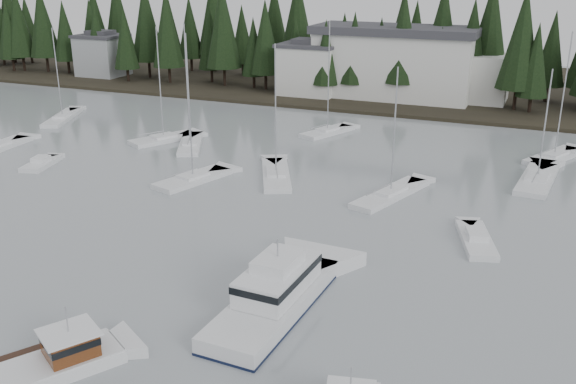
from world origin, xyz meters
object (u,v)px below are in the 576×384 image
(sailboat_12, at_px, (190,146))
(runabout_0, at_px, (42,165))
(house_west, at_px, (309,68))
(sailboat_3, at_px, (164,140))
(sailboat_1, at_px, (391,196))
(sailboat_5, at_px, (327,133))
(sailboat_6, at_px, (276,176))
(lobster_boat_brown, at_px, (47,366))
(sailboat_7, at_px, (537,181))
(runabout_1, at_px, (476,241))
(cabin_cruiser_center, at_px, (275,298))
(sailboat_10, at_px, (554,158))
(harbor_inn, at_px, (408,63))
(house_far_west, at_px, (102,54))
(sailboat_8, at_px, (193,180))
(sailboat_4, at_px, (63,119))

(sailboat_12, height_order, runabout_0, sailboat_12)
(house_west, relative_size, sailboat_3, 0.67)
(sailboat_1, relative_size, sailboat_5, 0.87)
(sailboat_1, xyz_separation_m, sailboat_6, (-12.19, 1.12, 0.01))
(sailboat_5, relative_size, runabout_0, 2.51)
(sailboat_3, relative_size, runabout_0, 2.44)
(lobster_boat_brown, distance_m, sailboat_7, 49.22)
(runabout_0, distance_m, runabout_1, 45.79)
(sailboat_3, height_order, sailboat_12, sailboat_12)
(cabin_cruiser_center, relative_size, sailboat_10, 0.89)
(harbor_inn, height_order, sailboat_5, sailboat_5)
(house_far_west, height_order, sailboat_8, sailboat_8)
(lobster_boat_brown, bearing_deg, sailboat_3, 56.99)
(sailboat_8, xyz_separation_m, runabout_0, (-17.66, -1.84, 0.04))
(sailboat_3, relative_size, sailboat_10, 0.99)
(sailboat_4, xyz_separation_m, sailboat_8, (30.42, -16.20, 0.02))
(lobster_boat_brown, distance_m, cabin_cruiser_center, 13.73)
(sailboat_3, bearing_deg, harbor_inn, -3.59)
(harbor_inn, height_order, lobster_boat_brown, harbor_inn)
(house_west, relative_size, sailboat_6, 0.69)
(harbor_inn, xyz_separation_m, sailboat_4, (-41.10, -31.11, -5.71))
(cabin_cruiser_center, relative_size, sailboat_5, 0.88)
(harbor_inn, distance_m, lobster_boat_brown, 78.13)
(sailboat_3, xyz_separation_m, sailboat_8, (11.16, -11.88, 0.01))
(house_far_west, xyz_separation_m, lobster_boat_brown, (55.58, -76.59, -3.93))
(harbor_inn, xyz_separation_m, sailboat_1, (8.64, -44.05, -5.71))
(sailboat_1, bearing_deg, sailboat_10, -18.20)
(cabin_cruiser_center, distance_m, runabout_0, 39.62)
(sailboat_6, relative_size, sailboat_12, 0.94)
(sailboat_3, bearing_deg, runabout_0, -177.27)
(sailboat_12, bearing_deg, sailboat_8, -174.47)
(lobster_boat_brown, relative_size, runabout_1, 1.20)
(house_far_west, relative_size, sailboat_1, 0.67)
(sailboat_5, bearing_deg, harbor_inn, 11.27)
(sailboat_3, distance_m, sailboat_6, 19.77)
(sailboat_3, bearing_deg, sailboat_10, -48.83)
(sailboat_5, xyz_separation_m, sailboat_6, (0.95, -18.52, -0.03))
(house_west, xyz_separation_m, sailboat_4, (-26.06, -27.77, -4.59))
(sailboat_12, distance_m, runabout_1, 38.04)
(lobster_boat_brown, bearing_deg, runabout_0, 74.40)
(cabin_cruiser_center, xyz_separation_m, runabout_0, (-35.31, 17.96, -0.68))
(sailboat_1, bearing_deg, sailboat_5, 51.71)
(sailboat_3, relative_size, sailboat_5, 0.98)
(lobster_boat_brown, bearing_deg, cabin_cruiser_center, -6.50)
(house_far_west, xyz_separation_m, cabin_cruiser_center, (64.01, -65.76, -3.59))
(house_far_west, distance_m, runabout_0, 55.92)
(harbor_inn, relative_size, sailboat_7, 2.52)
(sailboat_4, distance_m, runabout_0, 22.09)
(sailboat_6, distance_m, sailboat_8, 8.37)
(house_west, distance_m, sailboat_7, 47.74)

